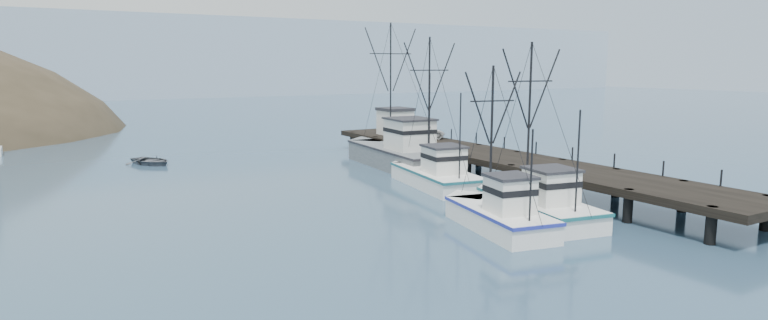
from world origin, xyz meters
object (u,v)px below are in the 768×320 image
(work_vessel, at_px, (398,153))
(pickup_truck, at_px, (420,132))
(trawler_mid, at_px, (497,214))
(pier_shed, at_px, (395,121))
(pier, at_px, (493,157))
(trawler_near, at_px, (535,205))
(motorboat, at_px, (152,164))
(trawler_far, at_px, (434,175))

(work_vessel, bearing_deg, pickup_truck, 31.08)
(trawler_mid, relative_size, pier_shed, 2.96)
(pier, distance_m, pier_shed, 15.73)
(trawler_near, relative_size, trawler_mid, 1.15)
(trawler_mid, xyz_separation_m, motorboat, (-13.01, 33.35, -0.82))
(trawler_far, height_order, motorboat, trawler_far)
(pier, bearing_deg, pier_shed, 89.51)
(pier_shed, xyz_separation_m, pickup_truck, (-0.07, -4.67, -0.72))
(motorboat, bearing_deg, trawler_mid, -94.08)
(pier_shed, height_order, motorboat, pier_shed)
(trawler_near, distance_m, pickup_truck, 23.43)
(pier_shed, bearing_deg, trawler_near, -103.74)
(trawler_near, relative_size, pickup_truck, 2.15)
(pickup_truck, bearing_deg, pier, -173.43)
(pier, xyz_separation_m, pier_shed, (0.13, 15.64, 1.73))
(work_vessel, xyz_separation_m, pickup_truck, (3.90, 2.35, 1.48))
(trawler_mid, bearing_deg, pickup_truck, 66.26)
(trawler_far, xyz_separation_m, work_vessel, (2.19, 8.82, 0.41))
(trawler_far, xyz_separation_m, motorboat, (-17.07, 21.44, -0.82))
(pier, distance_m, work_vessel, 9.44)
(work_vessel, distance_m, pier_shed, 8.35)
(trawler_near, height_order, pier_shed, trawler_near)
(work_vessel, xyz_separation_m, pier_shed, (3.97, 7.02, 2.19))
(pier_shed, distance_m, motorboat, 24.14)
(pier, height_order, pickup_truck, pickup_truck)
(work_vessel, height_order, pier_shed, work_vessel)
(pier, height_order, work_vessel, work_vessel)
(work_vessel, height_order, motorboat, work_vessel)
(trawler_mid, xyz_separation_m, pier_shed, (10.22, 27.75, 2.60))
(pier_shed, bearing_deg, trawler_mid, -110.22)
(pier, height_order, pier_shed, pier_shed)
(trawler_mid, distance_m, pier_shed, 29.69)
(pier, xyz_separation_m, work_vessel, (-3.83, 8.62, -0.46))
(trawler_mid, relative_size, motorboat, 2.00)
(trawler_near, xyz_separation_m, work_vessel, (2.65, 20.06, 0.41))
(trawler_far, bearing_deg, pickup_truck, 61.42)
(pier, relative_size, pier_shed, 13.75)
(trawler_far, bearing_deg, motorboat, 128.53)
(pier, bearing_deg, motorboat, 137.41)
(work_vessel, bearing_deg, pier_shed, 60.53)
(pier, distance_m, pickup_truck, 11.01)
(trawler_far, bearing_deg, work_vessel, 76.06)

